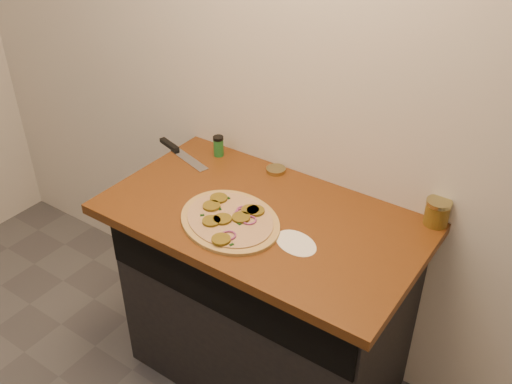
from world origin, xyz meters
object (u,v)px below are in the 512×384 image
Objects in this scene: pizza at (230,220)px; chefs_knife at (179,152)px; salsa_jar at (437,212)px; spice_shaker at (218,146)px.

chefs_knife is at bearing 150.32° from pizza.
chefs_knife is 3.38× the size of salsa_jar.
salsa_jar is at bearing 34.04° from pizza.
pizza is at bearing -47.42° from spice_shaker.
salsa_jar is 0.95m from spice_shaker.
chefs_knife is at bearing -173.13° from salsa_jar.
chefs_knife is (-0.50, 0.28, -0.00)m from pizza.
chefs_knife is 1.12m from salsa_jar.
chefs_knife is at bearing -152.04° from spice_shaker.
pizza is at bearing -29.68° from chefs_knife.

